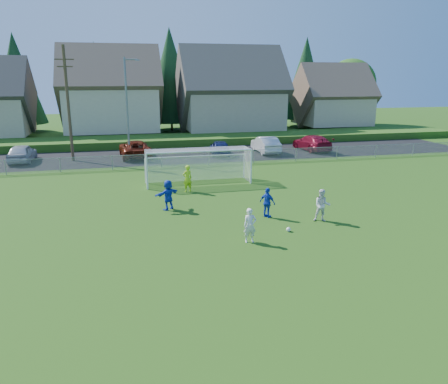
{
  "coord_description": "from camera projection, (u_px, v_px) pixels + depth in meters",
  "views": [
    {
      "loc": [
        -5.28,
        -14.02,
        7.45
      ],
      "look_at": [
        0.0,
        8.0,
        1.4
      ],
      "focal_mm": 35.0,
      "sensor_mm": 36.0,
      "label": 1
    }
  ],
  "objects": [
    {
      "name": "tree_row",
      "position": [
        163.0,
        80.0,
        60.52
      ],
      "size": [
        65.98,
        12.36,
        13.8
      ],
      "color": "#382616",
      "rests_on": "ground"
    },
    {
      "name": "car_g",
      "position": [
        312.0,
        143.0,
        44.76
      ],
      "size": [
        2.61,
        5.62,
        1.59
      ],
      "primitive_type": "imported",
      "rotation": [
        0.0,
        0.0,
        3.21
      ],
      "color": "maroon",
      "rests_on": "ground"
    },
    {
      "name": "car_c",
      "position": [
        135.0,
        149.0,
        40.99
      ],
      "size": [
        3.0,
        5.9,
        1.6
      ],
      "primitive_type": "imported",
      "rotation": [
        0.0,
        0.0,
        3.2
      ],
      "color": "#5E190A",
      "rests_on": "ground"
    },
    {
      "name": "chainlink_fence",
      "position": [
        185.0,
        159.0,
        36.79
      ],
      "size": [
        52.06,
        0.06,
        1.2
      ],
      "color": "gray",
      "rests_on": "ground"
    },
    {
      "name": "soccer_ball",
      "position": [
        288.0,
        229.0,
        21.52
      ],
      "size": [
        0.22,
        0.22,
        0.22
      ],
      "primitive_type": "sphere",
      "color": "white",
      "rests_on": "ground"
    },
    {
      "name": "grass_embankment",
      "position": [
        168.0,
        140.0,
        49.06
      ],
      "size": [
        70.0,
        6.0,
        0.8
      ],
      "primitive_type": "cube",
      "color": "#1E420F",
      "rests_on": "ground"
    },
    {
      "name": "car_a",
      "position": [
        22.0,
        153.0,
        38.74
      ],
      "size": [
        2.01,
        4.73,
        1.59
      ],
      "primitive_type": "imported",
      "rotation": [
        0.0,
        0.0,
        3.11
      ],
      "color": "#AFB2B7",
      "rests_on": "ground"
    },
    {
      "name": "streetlight",
      "position": [
        128.0,
        106.0,
        38.46
      ],
      "size": [
        1.38,
        0.18,
        9.0
      ],
      "color": "slate",
      "rests_on": "ground"
    },
    {
      "name": "player_blue_b",
      "position": [
        168.0,
        195.0,
        24.88
      ],
      "size": [
        1.63,
        1.32,
        1.74
      ],
      "primitive_type": "imported",
      "rotation": [
        0.0,
        0.0,
        3.73
      ],
      "color": "#1336B3",
      "rests_on": "ground"
    },
    {
      "name": "player_white_b",
      "position": [
        322.0,
        205.0,
        22.85
      ],
      "size": [
        1.03,
        0.92,
        1.74
      ],
      "primitive_type": "imported",
      "rotation": [
        0.0,
        0.0,
        -0.37
      ],
      "color": "silver",
      "rests_on": "ground"
    },
    {
      "name": "utility_pole",
      "position": [
        68.0,
        103.0,
        38.18
      ],
      "size": [
        1.6,
        0.26,
        10.0
      ],
      "color": "#473321",
      "rests_on": "ground"
    },
    {
      "name": "player_blue_a",
      "position": [
        267.0,
        203.0,
        23.53
      ],
      "size": [
        0.89,
        1.01,
        1.64
      ],
      "primitive_type": "imported",
      "rotation": [
        0.0,
        0.0,
        2.21
      ],
      "color": "#1336B3",
      "rests_on": "ground"
    },
    {
      "name": "soccer_goal",
      "position": [
        198.0,
        160.0,
        30.94
      ],
      "size": [
        7.42,
        1.9,
        2.5
      ],
      "color": "white",
      "rests_on": "ground"
    },
    {
      "name": "asphalt_lot",
      "position": [
        177.0,
        155.0,
        42.12
      ],
      "size": [
        60.0,
        60.0,
        0.0
      ],
      "primitive_type": "plane",
      "color": "black",
      "rests_on": "ground"
    },
    {
      "name": "car_f",
      "position": [
        266.0,
        145.0,
        43.38
      ],
      "size": [
        1.82,
        4.98,
        1.63
      ],
      "primitive_type": "imported",
      "rotation": [
        0.0,
        0.0,
        3.12
      ],
      "color": "silver",
      "rests_on": "ground"
    },
    {
      "name": "car_e",
      "position": [
        220.0,
        147.0,
        42.17
      ],
      "size": [
        2.17,
        4.43,
        1.45
      ],
      "primitive_type": "imported",
      "rotation": [
        0.0,
        0.0,
        3.03
      ],
      "color": "#161F4D",
      "rests_on": "ground"
    },
    {
      "name": "goalkeeper",
      "position": [
        187.0,
        179.0,
        28.72
      ],
      "size": [
        0.76,
        0.62,
        1.79
      ],
      "primitive_type": "imported",
      "rotation": [
        0.0,
        0.0,
        3.48
      ],
      "color": "#B1E01A",
      "rests_on": "ground"
    },
    {
      "name": "ground",
      "position": [
        274.0,
        282.0,
        16.28
      ],
      "size": [
        160.0,
        160.0,
        0.0
      ],
      "primitive_type": "plane",
      "color": "#193D0C",
      "rests_on": "ground"
    },
    {
      "name": "player_white_a",
      "position": [
        250.0,
        225.0,
        19.98
      ],
      "size": [
        0.61,
        0.41,
        1.62
      ],
      "primitive_type": "imported",
      "rotation": [
        0.0,
        0.0,
        -0.04
      ],
      "color": "silver",
      "rests_on": "ground"
    },
    {
      "name": "houses_row",
      "position": [
        175.0,
        77.0,
        54.73
      ],
      "size": [
        53.9,
        11.45,
        13.27
      ],
      "color": "tan",
      "rests_on": "ground"
    }
  ]
}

